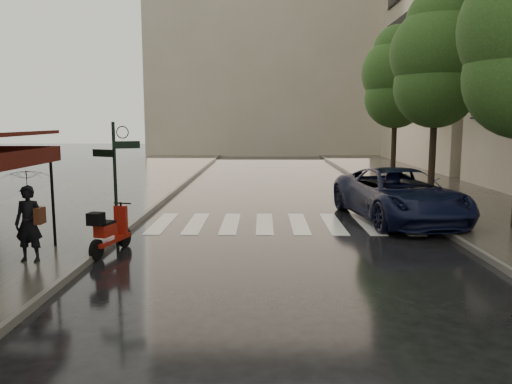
{
  "coord_description": "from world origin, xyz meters",
  "views": [
    {
      "loc": [
        2.39,
        -8.99,
        3.12
      ],
      "look_at": [
        2.23,
        3.05,
        1.4
      ],
      "focal_mm": 35.0,
      "sensor_mm": 36.0,
      "label": 1
    }
  ],
  "objects": [
    {
      "name": "crosswalk",
      "position": [
        2.98,
        6.0,
        0.01
      ],
      "size": [
        7.85,
        3.2,
        0.01
      ],
      "color": "silver",
      "rests_on": "ground"
    },
    {
      "name": "parked_car",
      "position": [
        6.67,
        6.56,
        0.82
      ],
      "size": [
        3.59,
        6.24,
        1.64
      ],
      "primitive_type": "imported",
      "rotation": [
        0.0,
        0.0,
        0.16
      ],
      "color": "black",
      "rests_on": "ground"
    },
    {
      "name": "sidewalk_near",
      "position": [
        -4.5,
        12.0,
        0.06
      ],
      "size": [
        6.0,
        60.0,
        0.12
      ],
      "primitive_type": "cube",
      "color": "#38332D",
      "rests_on": "ground"
    },
    {
      "name": "signpost",
      "position": [
        -1.19,
        3.0,
        1.83
      ],
      "size": [
        1.17,
        0.29,
        3.1
      ],
      "color": "black",
      "rests_on": "ground"
    },
    {
      "name": "ground",
      "position": [
        0.0,
        0.0,
        0.0
      ],
      "size": [
        120.0,
        120.0,
        0.0
      ],
      "primitive_type": "plane",
      "color": "black",
      "rests_on": "ground"
    },
    {
      "name": "tree_far",
      "position": [
        9.7,
        19.0,
        5.46
      ],
      "size": [
        3.8,
        3.8,
        8.16
      ],
      "color": "black",
      "rests_on": "sidewalk_far"
    },
    {
      "name": "curb_far",
      "position": [
        7.45,
        12.0,
        0.07
      ],
      "size": [
        0.12,
        60.0,
        0.16
      ],
      "primitive_type": "cube",
      "color": "#595651",
      "rests_on": "ground"
    },
    {
      "name": "sidewalk_far",
      "position": [
        10.25,
        12.0,
        0.06
      ],
      "size": [
        5.5,
        60.0,
        0.12
      ],
      "primitive_type": "cube",
      "color": "#38332D",
      "rests_on": "ground"
    },
    {
      "name": "tree_mid",
      "position": [
        9.5,
        12.0,
        5.59
      ],
      "size": [
        3.8,
        3.8,
        8.34
      ],
      "color": "black",
      "rests_on": "sidewalk_far"
    },
    {
      "name": "backdrop_building",
      "position": [
        3.0,
        38.0,
        10.0
      ],
      "size": [
        22.0,
        6.0,
        20.0
      ],
      "primitive_type": "cube",
      "color": "tan",
      "rests_on": "ground"
    },
    {
      "name": "haussmann_far",
      "position": [
        16.5,
        26.0,
        9.25
      ],
      "size": [
        8.0,
        16.0,
        18.5
      ],
      "primitive_type": "cube",
      "color": "tan",
      "rests_on": "ground"
    },
    {
      "name": "scooter",
      "position": [
        -1.22,
        2.44,
        0.53
      ],
      "size": [
        0.7,
        1.69,
        1.13
      ],
      "rotation": [
        0.0,
        0.0,
        -0.25
      ],
      "color": "black",
      "rests_on": "ground"
    },
    {
      "name": "curb_near",
      "position": [
        -1.45,
        12.0,
        0.07
      ],
      "size": [
        0.12,
        60.0,
        0.16
      ],
      "primitive_type": "cube",
      "color": "#595651",
      "rests_on": "ground"
    },
    {
      "name": "pedestrian_with_umbrella",
      "position": [
        -2.61,
        1.39,
        1.75
      ],
      "size": [
        1.02,
        1.03,
        2.44
      ],
      "rotation": [
        0.0,
        0.0,
        -0.04
      ],
      "color": "black",
      "rests_on": "sidewalk_near"
    }
  ]
}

